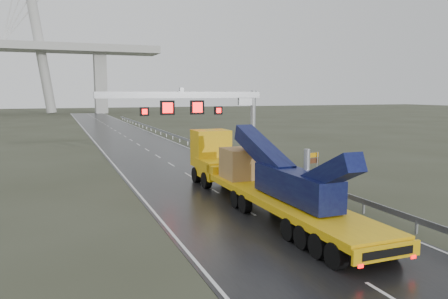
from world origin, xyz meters
name	(u,v)px	position (x,y,z in m)	size (l,w,h in m)	color
ground	(279,230)	(0.00, 0.00, 0.00)	(400.00, 400.00, 0.00)	#323525
road	(138,145)	(0.00, 40.00, 0.01)	(11.00, 200.00, 0.02)	black
guardrail	(204,146)	(6.10, 30.00, 0.70)	(0.20, 140.00, 1.40)	gray
sign_gantry	(205,108)	(2.10, 17.99, 5.61)	(14.90, 1.20, 7.42)	#AAAAA6
heavy_haul_truck	(251,173)	(1.05, 5.74, 1.91)	(3.25, 20.99, 4.92)	yellow
exit_sign_pair	(312,161)	(8.78, 10.70, 1.56)	(1.29, 0.30, 2.23)	gray
striped_barrier	(249,163)	(6.35, 17.63, 0.51)	(0.60, 0.32, 1.01)	red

